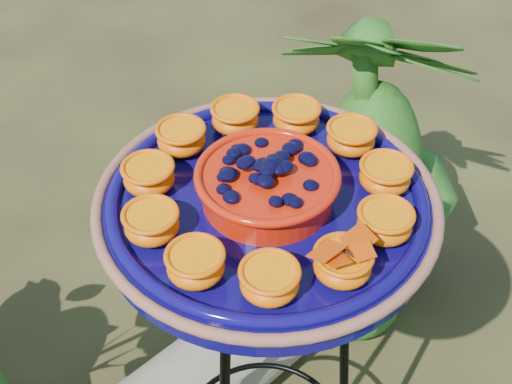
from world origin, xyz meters
TOP-DOWN VIEW (x-y plane):
  - tripod_stand at (0.07, 0.12)m, footprint 0.35×0.37m
  - feeder_dish at (0.07, 0.12)m, footprint 0.49×0.49m
  - shrub_back_right at (0.63, 0.64)m, footprint 0.68×0.68m

SIDE VIEW (x-z plane):
  - shrub_back_right at x=0.63m, z-range 0.00..0.86m
  - tripod_stand at x=0.07m, z-range 0.10..1.00m
  - feeder_dish at x=0.07m, z-range 0.89..1.00m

